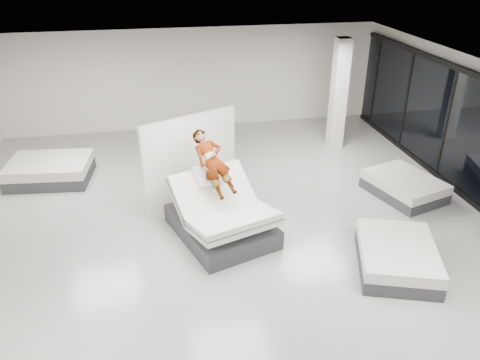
{
  "coord_description": "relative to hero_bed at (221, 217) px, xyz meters",
  "views": [
    {
      "loc": [
        -1.32,
        -7.88,
        5.53
      ],
      "look_at": [
        0.38,
        0.84,
        1.0
      ],
      "focal_mm": 35.0,
      "sensor_mm": 36.0,
      "label": 1
    }
  ],
  "objects": [
    {
      "name": "room",
      "position": [
        0.11,
        -0.35,
        1.17
      ],
      "size": [
        14.0,
        14.04,
        3.2
      ],
      "color": "#A8A59F",
      "rests_on": "ground"
    },
    {
      "name": "hero_bed",
      "position": [
        0.0,
        0.0,
        0.0
      ],
      "size": [
        2.3,
        2.65,
        1.39
      ],
      "color": "#3A393F",
      "rests_on": "floor"
    },
    {
      "name": "person",
      "position": [
        -0.1,
        0.31,
        0.88
      ],
      "size": [
        0.97,
        1.49,
        1.31
      ],
      "primitive_type": "imported",
      "rotation": [
        0.83,
        0.0,
        0.33
      ],
      "color": "slate",
      "rests_on": "hero_bed"
    },
    {
      "name": "remote",
      "position": [
        0.22,
        0.05,
        0.72
      ],
      "size": [
        0.09,
        0.15,
        0.08
      ],
      "primitive_type": "cube",
      "rotation": [
        0.35,
        0.0,
        0.33
      ],
      "color": "black",
      "rests_on": "person"
    },
    {
      "name": "divider_panel",
      "position": [
        -0.46,
        1.47,
        0.66
      ],
      "size": [
        2.2,
        1.13,
        2.17
      ],
      "primitive_type": "cube",
      "rotation": [
        0.0,
        0.0,
        0.45
      ],
      "color": "silver",
      "rests_on": "floor"
    },
    {
      "name": "flat_bed_right_far",
      "position": [
        4.63,
        0.86,
        -0.19
      ],
      "size": [
        1.74,
        2.03,
        0.48
      ],
      "color": "#3A393F",
      "rests_on": "floor"
    },
    {
      "name": "flat_bed_right_near",
      "position": [
        3.06,
        -1.75,
        -0.17
      ],
      "size": [
        1.88,
        2.17,
        0.5
      ],
      "color": "#3A393F",
      "rests_on": "floor"
    },
    {
      "name": "flat_bed_left_far",
      "position": [
        -3.95,
        3.37,
        -0.15
      ],
      "size": [
        2.14,
        1.69,
        0.55
      ],
      "color": "#3A393F",
      "rests_on": "floor"
    },
    {
      "name": "column",
      "position": [
        4.11,
        4.15,
        1.17
      ],
      "size": [
        0.4,
        0.4,
        3.2
      ],
      "primitive_type": "cube",
      "color": "silver",
      "rests_on": "floor"
    }
  ]
}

